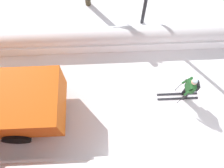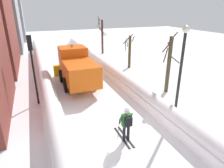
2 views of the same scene
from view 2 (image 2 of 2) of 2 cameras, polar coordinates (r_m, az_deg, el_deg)
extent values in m
plane|color=white|center=(18.71, -10.07, 2.42)|extent=(80.00, 80.00, 0.00)
cube|color=white|center=(18.28, -19.33, 2.25)|extent=(1.10, 36.00, 0.72)
cylinder|color=white|center=(18.17, -19.46, 3.32)|extent=(0.90, 34.20, 0.90)
cube|color=white|center=(19.40, -1.46, 4.33)|extent=(1.10, 36.00, 0.58)
cylinder|color=white|center=(19.32, -1.47, 5.16)|extent=(0.90, 34.20, 0.90)
cube|color=orange|center=(14.82, -9.09, 3.12)|extent=(2.30, 3.40, 1.60)
cube|color=orange|center=(17.27, -11.25, 6.81)|extent=(2.20, 2.00, 2.30)
cube|color=black|center=(18.08, -11.97, 9.05)|extent=(1.85, 0.06, 1.01)
cube|color=gold|center=(18.87, -11.80, 4.22)|extent=(3.20, 0.46, 1.13)
cylinder|color=orange|center=(17.00, -11.56, 10.95)|extent=(0.20, 0.20, 0.18)
cylinder|color=black|center=(17.16, -14.52, 2.25)|extent=(0.25, 1.10, 1.10)
cylinder|color=black|center=(17.56, -7.10, 3.22)|extent=(0.25, 1.10, 1.10)
cylinder|color=black|center=(15.11, -13.32, -0.28)|extent=(0.25, 1.10, 1.10)
cylinder|color=black|center=(15.56, -4.96, 0.89)|extent=(0.25, 1.10, 1.10)
cylinder|color=black|center=(9.57, 3.52, -14.23)|extent=(0.14, 0.14, 0.82)
cylinder|color=black|center=(9.66, 4.74, -13.93)|extent=(0.14, 0.14, 0.82)
cube|color=#1E5123|center=(9.22, 4.26, -10.43)|extent=(0.42, 0.26, 0.62)
cube|color=black|center=(9.04, 4.85, -10.91)|extent=(0.32, 0.16, 0.44)
sphere|color=tan|center=(8.98, 4.34, -7.88)|extent=(0.24, 0.24, 0.24)
sphere|color=silver|center=(8.93, 4.36, -7.32)|extent=(0.22, 0.22, 0.22)
cylinder|color=#1E5123|center=(9.18, 2.50, -10.30)|extent=(0.09, 0.33, 0.56)
cylinder|color=#1E5123|center=(9.38, 5.44, -9.64)|extent=(0.09, 0.33, 0.56)
cube|color=black|center=(9.99, 2.84, -15.31)|extent=(0.09, 1.80, 0.03)
cube|color=black|center=(10.07, 4.02, -15.01)|extent=(0.09, 1.80, 0.03)
cylinder|color=#262628|center=(9.56, 1.92, -12.86)|extent=(0.02, 0.19, 1.19)
cylinder|color=#262628|center=(9.78, 5.21, -12.08)|extent=(0.02, 0.19, 1.19)
cylinder|color=black|center=(13.36, -21.53, 1.51)|extent=(0.12, 0.12, 3.55)
cube|color=black|center=(12.97, -22.89, 10.98)|extent=(0.28, 0.24, 0.90)
sphere|color=red|center=(13.06, -23.07, 12.27)|extent=(0.18, 0.18, 0.18)
sphere|color=gold|center=(13.10, -22.89, 11.07)|extent=(0.18, 0.18, 0.18)
sphere|color=green|center=(13.14, -22.71, 9.88)|extent=(0.18, 0.18, 0.18)
cylinder|color=black|center=(11.94, 19.16, 2.54)|extent=(0.16, 0.16, 4.73)
sphere|color=silver|center=(11.43, 20.74, 14.68)|extent=(0.40, 0.40, 0.40)
cylinder|color=#443A28|center=(14.84, 16.16, 5.24)|extent=(0.28, 0.28, 4.13)
cylinder|color=#443A28|center=(14.77, 16.02, 10.74)|extent=(0.91, 0.09, 0.95)
cylinder|color=#443A28|center=(14.76, 15.34, 8.06)|extent=(0.74, 0.59, 0.94)
cylinder|color=#443A28|center=(14.67, 17.20, 12.62)|extent=(0.42, 0.59, 0.94)
cylinder|color=#443A28|center=(14.43, 17.62, 6.99)|extent=(1.25, 0.31, 0.86)
cylinder|color=#44381F|center=(20.64, 5.14, 9.24)|extent=(0.28, 0.28, 3.33)
cylinder|color=#44381F|center=(20.44, 4.40, 12.00)|extent=(0.37, 0.83, 0.80)
cylinder|color=#44381F|center=(20.54, 3.97, 11.18)|extent=(0.57, 1.17, 0.88)
cylinder|color=#44381F|center=(20.74, 4.65, 12.90)|extent=(1.17, 0.22, 0.96)
cylinder|color=#44381F|center=(20.45, 6.17, 12.87)|extent=(0.30, 0.93, 0.77)
cylinder|color=#4A2D26|center=(27.19, -2.84, 13.46)|extent=(0.28, 0.28, 4.47)
cylinder|color=#4A2D26|center=(26.74, -2.59, 14.83)|extent=(1.16, 0.08, 0.94)
cylinder|color=#4A2D26|center=(27.15, -3.85, 17.43)|extent=(0.73, 1.13, 0.95)
cylinder|color=#4A2D26|center=(26.84, -2.98, 15.04)|extent=(0.71, 0.47, 1.26)
cylinder|color=#4A2D26|center=(26.96, -3.88, 17.92)|extent=(0.33, 1.24, 1.05)
camera|label=1|loc=(11.03, -26.76, 40.46)|focal=37.86mm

